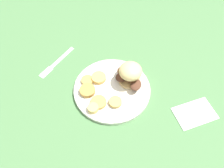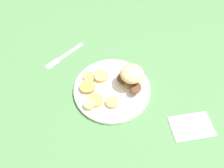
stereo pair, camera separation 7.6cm
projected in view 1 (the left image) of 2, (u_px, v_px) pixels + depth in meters
The scene contains 11 objects.
ground_plane at pixel (112, 90), 0.79m from camera, with size 4.00×4.00×0.00m, color #4C7A47.
dinner_plate at pixel (112, 89), 0.79m from camera, with size 0.27×0.27×0.02m.
sandwich at pixel (130, 73), 0.76m from camera, with size 0.13×0.11×0.08m.
potato_round_0 at pixel (99, 102), 0.74m from camera, with size 0.05×0.05×0.01m, color tan.
potato_round_1 at pixel (115, 102), 0.74m from camera, with size 0.04×0.04×0.01m, color tan.
potato_round_2 at pixel (87, 80), 0.79m from camera, with size 0.04×0.04×0.01m, color tan.
potato_round_3 at pixel (87, 90), 0.76m from camera, with size 0.06×0.06×0.01m, color #BC8942.
potato_round_4 at pixel (99, 78), 0.80m from camera, with size 0.05×0.05×0.01m, color tan.
potato_round_5 at pixel (93, 108), 0.72m from camera, with size 0.04×0.04×0.02m, color #DBB766.
fork at pixel (57, 62), 0.87m from camera, with size 0.17×0.12×0.00m.
napkin at pixel (195, 113), 0.74m from camera, with size 0.14×0.09×0.01m, color white.
Camera 1 is at (-0.44, -0.01, 0.66)m, focal length 35.00 mm.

